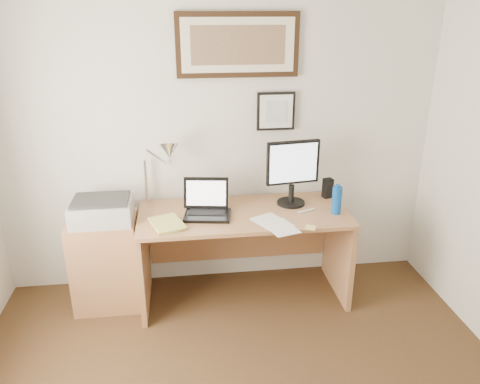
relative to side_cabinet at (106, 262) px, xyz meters
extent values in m
cube|color=silver|center=(0.92, 0.32, 0.89)|extent=(3.50, 0.02, 2.50)
cube|color=#9C6841|center=(0.00, 0.00, 0.00)|extent=(0.50, 0.40, 0.73)
cylinder|color=#0C48A4|center=(1.76, -0.15, 0.49)|extent=(0.07, 0.07, 0.21)
cylinder|color=#0C48A4|center=(1.76, -0.15, 0.61)|extent=(0.04, 0.04, 0.02)
cube|color=black|center=(1.79, 0.16, 0.47)|extent=(0.09, 0.08, 0.16)
cube|color=white|center=(1.25, -0.25, 0.39)|extent=(0.31, 0.35, 0.00)
cube|color=white|center=(1.30, -0.35, 0.39)|extent=(0.26, 0.31, 0.00)
cube|color=#FFDD78|center=(1.50, -0.39, 0.39)|extent=(0.10, 0.10, 0.01)
cylinder|color=white|center=(1.55, -0.10, 0.39)|extent=(0.14, 0.06, 0.02)
imported|color=#CFC861|center=(0.39, -0.24, 0.40)|extent=(0.29, 0.34, 0.02)
cube|color=#9C6841|center=(1.07, -0.05, 0.37)|extent=(1.60, 0.70, 0.03)
cube|color=#9C6841|center=(0.29, -0.05, -0.01)|extent=(0.04, 0.65, 0.72)
cube|color=#9C6841|center=(1.85, -0.05, -0.01)|extent=(0.04, 0.65, 0.72)
cube|color=#9C6841|center=(1.07, 0.28, 0.09)|extent=(1.50, 0.03, 0.55)
cube|color=black|center=(0.79, -0.10, 0.40)|extent=(0.37, 0.29, 0.02)
cube|color=black|center=(0.79, -0.07, 0.41)|extent=(0.30, 0.17, 0.00)
cube|color=black|center=(0.79, 0.04, 0.52)|extent=(0.35, 0.13, 0.23)
cube|color=white|center=(0.79, 0.03, 0.53)|extent=(0.30, 0.10, 0.18)
cylinder|color=black|center=(1.47, 0.07, 0.40)|extent=(0.22, 0.22, 0.02)
cylinder|color=black|center=(1.47, 0.07, 0.48)|extent=(0.04, 0.04, 0.14)
cube|color=black|center=(1.47, 0.06, 0.74)|extent=(0.42, 0.09, 0.34)
cube|color=white|center=(1.47, 0.04, 0.74)|extent=(0.38, 0.05, 0.30)
cube|color=#A6A6A9|center=(0.02, -0.03, 0.44)|extent=(0.44, 0.34, 0.16)
cube|color=#2D2D2D|center=(0.02, -0.03, 0.54)|extent=(0.40, 0.30, 0.02)
cylinder|color=silver|center=(0.33, 0.24, 0.56)|extent=(0.02, 0.02, 0.36)
cylinder|color=silver|center=(0.43, 0.18, 0.78)|extent=(0.15, 0.23, 0.19)
cone|color=silver|center=(0.53, 0.12, 0.84)|extent=(0.16, 0.18, 0.15)
cube|color=black|center=(1.07, 0.30, 1.58)|extent=(0.92, 0.03, 0.47)
cube|color=beige|center=(1.07, 0.28, 1.58)|extent=(0.84, 0.01, 0.39)
cube|color=brown|center=(1.07, 0.27, 1.58)|extent=(0.70, 0.00, 0.28)
cube|color=black|center=(1.37, 0.30, 1.08)|extent=(0.30, 0.02, 0.30)
cube|color=white|center=(1.37, 0.28, 1.08)|extent=(0.26, 0.00, 0.26)
cube|color=#B7BCC1|center=(1.37, 0.28, 1.08)|extent=(0.17, 0.00, 0.17)
camera|label=1|loc=(0.62, -3.28, 1.84)|focal=35.00mm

